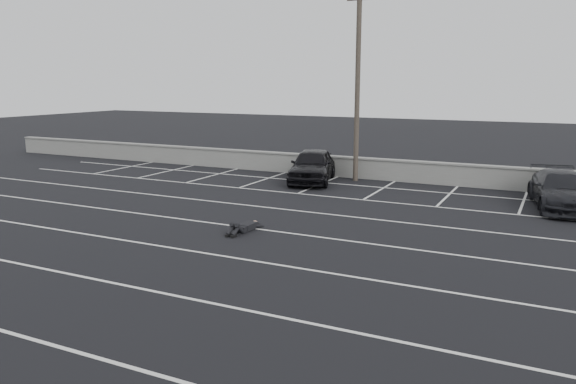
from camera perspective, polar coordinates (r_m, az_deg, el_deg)
The scene contains 7 objects.
ground at distance 15.95m, azimuth -6.36°, elevation -6.53°, with size 120.00×120.00×0.00m, color black.
seawall at distance 28.34m, azimuth 8.98°, elevation 2.37°, with size 50.00×0.45×1.06m.
stall_lines at distance 19.69m, azimuth 0.33°, elevation -3.01°, with size 36.00×20.05×0.01m.
car_left at distance 27.34m, azimuth 2.49°, elevation 2.72°, with size 1.91×4.74×1.61m, color black.
car_right at distance 24.03m, azimuth 26.02°, elevation 0.16°, with size 1.98×4.87×1.41m, color black.
utility_pole at distance 27.50m, azimuth 7.08°, elevation 10.73°, with size 1.22×0.24×9.18m.
person at distance 18.62m, azimuth -4.10°, elevation -3.20°, with size 0.91×2.17×0.43m, color black, non-canonical shape.
Camera 1 is at (8.23, -12.77, 4.85)m, focal length 35.00 mm.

